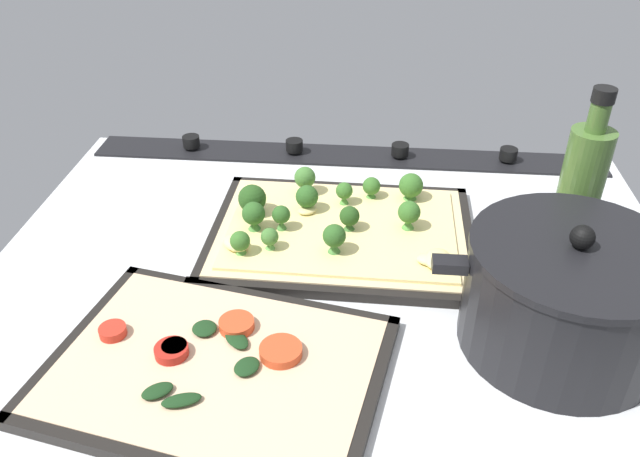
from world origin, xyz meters
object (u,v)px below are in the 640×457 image
object	(u,v)px
baking_tray_front	(341,236)
broccoli_pizza	(336,225)
baking_tray_back	(216,371)
oil_bottle	(579,192)
veggie_pizza_back	(215,364)
cooking_pot	(566,296)

from	to	relation	value
baking_tray_front	broccoli_pizza	size ratio (longest dim) A/B	1.08
baking_tray_front	baking_tray_back	world-z (taller)	same
baking_tray_back	baking_tray_front	bearing A→B (deg)	-113.82
baking_tray_back	oil_bottle	bearing A→B (deg)	-148.75
oil_bottle	veggie_pizza_back	bearing A→B (deg)	30.97
cooking_pot	oil_bottle	bearing A→B (deg)	-105.51
baking_tray_back	cooking_pot	xyz separation A→B (cm)	(-35.23, -7.90, 5.83)
broccoli_pizza	oil_bottle	size ratio (longest dim) A/B	1.45
baking_tray_front	oil_bottle	xyz separation A→B (cm)	(-28.54, 1.25, 8.99)
oil_bottle	baking_tray_back	bearing A→B (deg)	31.25
baking_tray_back	cooking_pot	bearing A→B (deg)	-167.37
broccoli_pizza	cooking_pot	distance (cm)	30.77
veggie_pizza_back	cooking_pot	bearing A→B (deg)	-167.74
baking_tray_back	veggie_pizza_back	size ratio (longest dim) A/B	1.08
baking_tray_front	oil_bottle	distance (cm)	29.95
broccoli_pizza	baking_tray_back	size ratio (longest dim) A/B	0.87
oil_bottle	baking_tray_front	bearing A→B (deg)	-2.50
baking_tray_back	cooking_pot	size ratio (longest dim) A/B	1.34
veggie_pizza_back	broccoli_pizza	bearing A→B (deg)	-112.52
baking_tray_front	baking_tray_back	bearing A→B (deg)	66.18
baking_tray_front	baking_tray_back	size ratio (longest dim) A/B	0.93
baking_tray_front	cooking_pot	world-z (taller)	cooking_pot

